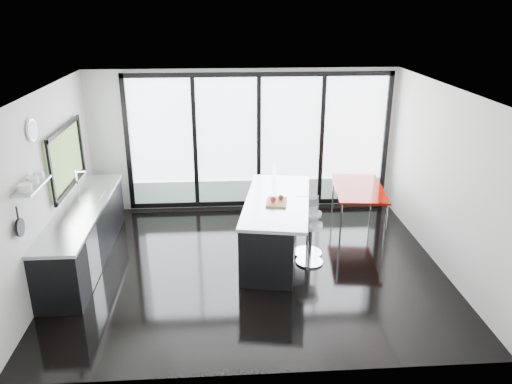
{
  "coord_description": "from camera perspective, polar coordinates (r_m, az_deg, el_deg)",
  "views": [
    {
      "loc": [
        -0.4,
        -7.05,
        3.96
      ],
      "look_at": [
        0.1,
        0.3,
        1.15
      ],
      "focal_mm": 35.0,
      "sensor_mm": 36.0,
      "label": 1
    }
  ],
  "objects": [
    {
      "name": "bar_stool_far",
      "position": [
        8.33,
        5.99,
        -4.71
      ],
      "size": [
        0.48,
        0.48,
        0.76
      ],
      "primitive_type": "cylinder",
      "rotation": [
        0.0,
        0.0,
        0.01
      ],
      "color": "silver",
      "rests_on": "floor"
    },
    {
      "name": "floor",
      "position": [
        8.09,
        -0.57,
        -8.41
      ],
      "size": [
        6.0,
        5.0,
        0.0
      ],
      "primitive_type": "cube",
      "color": "black",
      "rests_on": "ground"
    },
    {
      "name": "island",
      "position": [
        8.26,
        1.85,
        -3.91
      ],
      "size": [
        1.41,
        2.53,
        1.27
      ],
      "color": "black",
      "rests_on": "floor"
    },
    {
      "name": "ceiling",
      "position": [
        7.15,
        -0.65,
        11.55
      ],
      "size": [
        6.0,
        5.0,
        0.0
      ],
      "primitive_type": "cube",
      "color": "white",
      "rests_on": "wall_back"
    },
    {
      "name": "wall_back",
      "position": [
        9.91,
        0.14,
        5.14
      ],
      "size": [
        6.0,
        0.09,
        2.8
      ],
      "color": "beige",
      "rests_on": "ground"
    },
    {
      "name": "wall_left",
      "position": [
        8.12,
        -22.19,
        2.12
      ],
      "size": [
        0.26,
        5.0,
        2.8
      ],
      "color": "beige",
      "rests_on": "ground"
    },
    {
      "name": "bar_stool_near",
      "position": [
        8.07,
        6.2,
        -5.86
      ],
      "size": [
        0.52,
        0.52,
        0.69
      ],
      "primitive_type": "cylinder",
      "rotation": [
        0.0,
        0.0,
        0.23
      ],
      "color": "silver",
      "rests_on": "floor"
    },
    {
      "name": "wall_right",
      "position": [
        8.23,
        20.73,
        1.37
      ],
      "size": [
        0.0,
        5.0,
        2.8
      ],
      "primitive_type": "cube",
      "color": "beige",
      "rests_on": "ground"
    },
    {
      "name": "red_table",
      "position": [
        9.39,
        11.5,
        -1.8
      ],
      "size": [
        1.03,
        1.6,
        0.81
      ],
      "primitive_type": "cube",
      "rotation": [
        0.0,
        0.0,
        -0.12
      ],
      "color": "#830B02",
      "rests_on": "floor"
    },
    {
      "name": "counter_cabinets",
      "position": [
        8.53,
        -19.02,
        -4.52
      ],
      "size": [
        0.69,
        3.24,
        1.36
      ],
      "color": "black",
      "rests_on": "floor"
    },
    {
      "name": "wall_front",
      "position": [
        5.23,
        0.99,
        -8.41
      ],
      "size": [
        6.0,
        0.0,
        2.8
      ],
      "primitive_type": "cube",
      "color": "beige",
      "rests_on": "ground"
    }
  ]
}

